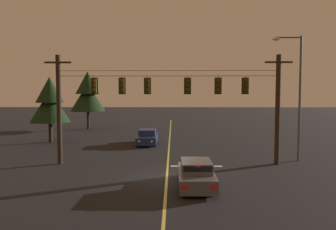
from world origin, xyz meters
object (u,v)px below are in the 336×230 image
at_px(traffic_light_centre, 147,86).
at_px(traffic_light_right_inner, 188,86).
at_px(tree_verge_far, 88,93).
at_px(street_lamp_corner, 296,87).
at_px(tree_verge_near, 50,102).
at_px(traffic_light_left_inner, 122,86).
at_px(car_waiting_near_lane, 196,174).
at_px(traffic_light_leftmost, 94,86).
at_px(traffic_light_far_right, 246,86).
at_px(car_oncoming_lead, 147,137).
at_px(traffic_light_rightmost, 218,86).

distance_m(traffic_light_centre, traffic_light_right_inner, 2.69).
bearing_deg(traffic_light_centre, tree_verge_far, 113.82).
height_order(traffic_light_right_inner, tree_verge_far, tree_verge_far).
height_order(street_lamp_corner, tree_verge_near, street_lamp_corner).
height_order(traffic_light_left_inner, car_waiting_near_lane, traffic_light_left_inner).
xyz_separation_m(traffic_light_centre, tree_verge_near, (-10.15, 9.73, -1.35)).
xyz_separation_m(traffic_light_leftmost, traffic_light_left_inner, (1.87, 0.00, 0.00)).
xyz_separation_m(traffic_light_far_right, tree_verge_far, (-15.99, 21.39, -0.57)).
bearing_deg(car_waiting_near_lane, traffic_light_left_inner, 130.35).
height_order(street_lamp_corner, tree_verge_far, street_lamp_corner).
bearing_deg(traffic_light_leftmost, street_lamp_corner, 5.45).
distance_m(traffic_light_centre, car_waiting_near_lane, 7.71).
height_order(traffic_light_right_inner, car_oncoming_lead, traffic_light_right_inner).
relative_size(traffic_light_far_right, tree_verge_near, 0.19).
bearing_deg(street_lamp_corner, tree_verge_near, 157.72).
xyz_separation_m(traffic_light_leftmost, traffic_light_rightmost, (8.31, 0.00, 0.00)).
bearing_deg(traffic_light_right_inner, street_lamp_corner, 9.85).
xyz_separation_m(traffic_light_left_inner, traffic_light_far_right, (8.25, 0.00, 0.00)).
bearing_deg(traffic_light_far_right, street_lamp_corner, 19.25).
bearing_deg(traffic_light_left_inner, traffic_light_right_inner, 0.00).
relative_size(traffic_light_left_inner, car_oncoming_lead, 0.28).
xyz_separation_m(car_oncoming_lead, street_lamp_corner, (11.03, -7.45, 4.57)).
height_order(traffic_light_leftmost, traffic_light_left_inner, same).
bearing_deg(traffic_light_rightmost, tree_verge_far, 123.54).
bearing_deg(car_waiting_near_lane, traffic_light_centre, 118.14).
distance_m(car_oncoming_lead, street_lamp_corner, 14.07).
bearing_deg(street_lamp_corner, traffic_light_centre, -172.68).
xyz_separation_m(traffic_light_left_inner, traffic_light_right_inner, (4.40, 0.00, 0.00)).
xyz_separation_m(traffic_light_right_inner, traffic_light_rightmost, (2.04, 0.00, 0.00)).
height_order(traffic_light_right_inner, traffic_light_rightmost, same).
distance_m(traffic_light_centre, car_oncoming_lead, 9.95).
bearing_deg(traffic_light_leftmost, tree_verge_far, 105.33).
bearing_deg(tree_verge_far, traffic_light_rightmost, -56.46).
xyz_separation_m(traffic_light_leftmost, traffic_light_far_right, (10.12, 0.00, 0.00)).
distance_m(traffic_light_leftmost, traffic_light_centre, 3.58).
distance_m(traffic_light_leftmost, traffic_light_far_right, 10.12).
bearing_deg(tree_verge_near, traffic_light_left_inner, -49.05).
bearing_deg(traffic_light_rightmost, traffic_light_far_right, 0.00).
bearing_deg(car_waiting_near_lane, tree_verge_far, 114.72).
bearing_deg(traffic_light_rightmost, traffic_light_leftmost, 180.00).
bearing_deg(traffic_light_left_inner, traffic_light_centre, 0.00).
distance_m(traffic_light_right_inner, car_waiting_near_lane, 7.15).
relative_size(car_waiting_near_lane, car_oncoming_lead, 0.98).
bearing_deg(car_waiting_near_lane, traffic_light_rightmost, 71.37).
bearing_deg(traffic_light_right_inner, traffic_light_centre, 180.00).
relative_size(traffic_light_right_inner, traffic_light_far_right, 1.00).
height_order(car_oncoming_lead, tree_verge_near, tree_verge_near).
relative_size(traffic_light_right_inner, tree_verge_near, 0.19).
distance_m(traffic_light_right_inner, traffic_light_rightmost, 2.04).
distance_m(car_oncoming_lead, tree_verge_far, 15.89).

